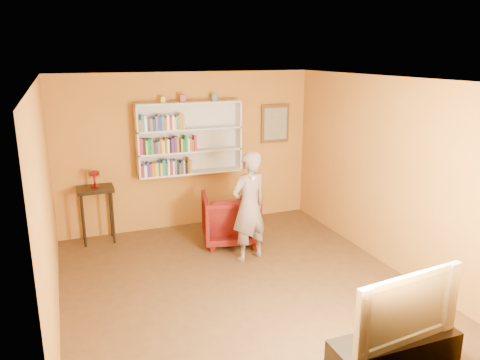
% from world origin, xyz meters
% --- Properties ---
extents(room_shell, '(5.30, 5.80, 2.88)m').
position_xyz_m(room_shell, '(0.00, 0.00, 1.02)').
color(room_shell, '#472F17').
rests_on(room_shell, ground).
extents(bookshelf, '(1.80, 0.29, 1.23)m').
position_xyz_m(bookshelf, '(0.00, 2.41, 1.59)').
color(bookshelf, silver).
rests_on(bookshelf, room_shell).
extents(books_row_lower, '(0.86, 0.18, 0.26)m').
position_xyz_m(books_row_lower, '(-0.42, 2.30, 1.13)').
color(books_row_lower, maroon).
rests_on(books_row_lower, bookshelf).
extents(books_row_middle, '(0.95, 0.19, 0.27)m').
position_xyz_m(books_row_middle, '(-0.40, 2.30, 1.51)').
color(books_row_middle, maroon).
rests_on(books_row_middle, bookshelf).
extents(books_row_upper, '(0.75, 0.19, 0.27)m').
position_xyz_m(books_row_upper, '(-0.48, 2.30, 1.89)').
color(books_row_upper, '#A57021').
rests_on(books_row_upper, bookshelf).
extents(ornament_left, '(0.07, 0.07, 0.10)m').
position_xyz_m(ornament_left, '(-0.43, 2.35, 2.26)').
color(ornament_left, gold).
rests_on(ornament_left, bookshelf).
extents(ornament_centre, '(0.09, 0.09, 0.12)m').
position_xyz_m(ornament_centre, '(-0.11, 2.35, 2.28)').
color(ornament_centre, '#923045').
rests_on(ornament_centre, bookshelf).
extents(ornament_right, '(0.08, 0.08, 0.11)m').
position_xyz_m(ornament_right, '(0.44, 2.35, 2.27)').
color(ornament_right, '#436070').
rests_on(ornament_right, bookshelf).
extents(framed_painting, '(0.55, 0.05, 0.70)m').
position_xyz_m(framed_painting, '(1.65, 2.46, 1.75)').
color(framed_painting, '#513217').
rests_on(framed_painting, room_shell).
extents(console_table, '(0.57, 0.43, 0.93)m').
position_xyz_m(console_table, '(-1.61, 2.25, 0.76)').
color(console_table, black).
rests_on(console_table, ground).
extents(ruby_lustre, '(0.18, 0.17, 0.28)m').
position_xyz_m(ruby_lustre, '(-1.61, 2.25, 1.13)').
color(ruby_lustre, maroon).
rests_on(ruby_lustre, console_table).
extents(armchair, '(1.05, 1.07, 0.82)m').
position_xyz_m(armchair, '(0.41, 1.46, 0.41)').
color(armchair, '#450406').
rests_on(armchair, ground).
extents(person, '(0.69, 0.55, 1.66)m').
position_xyz_m(person, '(0.44, 0.73, 0.83)').
color(person, '#6B594E').
rests_on(person, ground).
extents(game_remote, '(0.04, 0.15, 0.04)m').
position_xyz_m(game_remote, '(0.33, 0.39, 1.37)').
color(game_remote, white).
rests_on(game_remote, person).
extents(tv_cabinet, '(1.27, 0.38, 0.46)m').
position_xyz_m(tv_cabinet, '(0.70, -2.25, 0.23)').
color(tv_cabinet, black).
rests_on(tv_cabinet, ground).
extents(television, '(1.20, 0.28, 0.69)m').
position_xyz_m(television, '(0.70, -2.25, 0.80)').
color(television, black).
rests_on(television, tv_cabinet).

